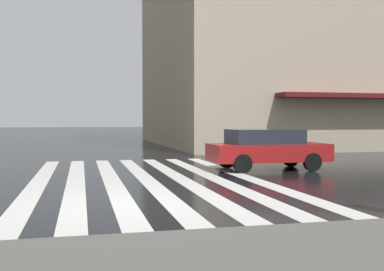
# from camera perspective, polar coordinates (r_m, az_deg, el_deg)

# --- Properties ---
(ground_plane) EXTENTS (220.00, 220.00, 0.00)m
(ground_plane) POSITION_cam_1_polar(r_m,az_deg,el_deg) (9.57, -8.12, -8.49)
(ground_plane) COLOR black
(zebra_crossing) EXTENTS (13.00, 6.50, 0.01)m
(zebra_crossing) POSITION_cam_1_polar(r_m,az_deg,el_deg) (13.61, -5.77, -5.36)
(zebra_crossing) COLOR silver
(zebra_crossing) RESTS_ON ground_plane
(car_red) EXTENTS (1.85, 4.10, 1.41)m
(car_red) POSITION_cam_1_polar(r_m,az_deg,el_deg) (16.18, 9.34, -1.55)
(car_red) COLOR maroon
(car_red) RESTS_ON ground_plane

